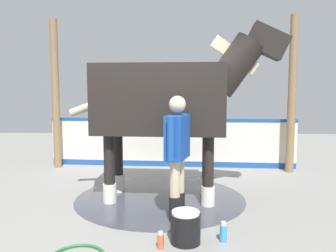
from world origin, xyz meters
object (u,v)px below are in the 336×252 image
(bottle_shampoo, at_px, (223,232))
(bottle_spray, at_px, (161,241))
(horse, at_px, (168,100))
(handler, at_px, (177,149))
(wash_bucket, at_px, (186,227))

(bottle_shampoo, distance_m, bottle_spray, 0.71)
(horse, distance_m, handler, 1.03)
(bottle_shampoo, bearing_deg, wash_bucket, 6.07)
(horse, bearing_deg, bottle_spray, -87.57)
(wash_bucket, relative_size, bottle_shampoo, 1.58)
(handler, height_order, wash_bucket, handler)
(handler, bearing_deg, bottle_spray, 95.29)
(horse, bearing_deg, bottle_shampoo, -62.96)
(horse, xyz_separation_m, wash_bucket, (-0.24, 1.55, -1.34))
(bottle_shampoo, bearing_deg, horse, -66.18)
(horse, xyz_separation_m, bottle_spray, (0.02, 1.69, -1.44))
(handler, relative_size, wash_bucket, 4.47)
(handler, height_order, bottle_spray, handler)
(handler, distance_m, bottle_spray, 1.22)
(horse, relative_size, handler, 2.06)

